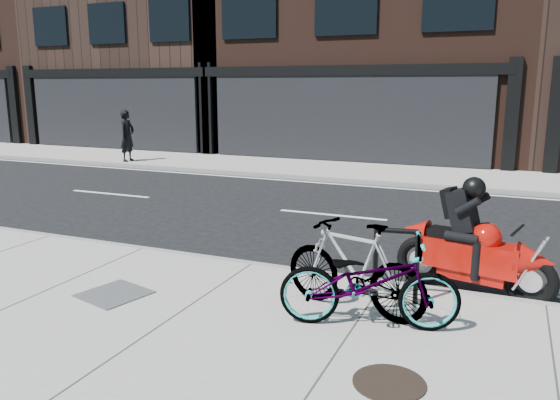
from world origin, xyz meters
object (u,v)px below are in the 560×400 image
at_px(utility_grate, 114,294).
at_px(bike_rack, 396,259).
at_px(bicycle_rear, 354,267).
at_px(bicycle_front, 369,282).
at_px(manhole_cover, 389,383).
at_px(pedestrian, 127,136).
at_px(motorcycle, 481,248).

bearing_deg(utility_grate, bike_rack, 19.30).
bearing_deg(bicycle_rear, bicycle_front, 53.01).
relative_size(bicycle_front, manhole_cover, 2.99).
relative_size(pedestrian, manhole_cover, 2.72).
distance_m(bike_rack, pedestrian, 14.45).
xyz_separation_m(manhole_cover, utility_grate, (-3.70, 0.75, 0.00)).
height_order(bicycle_front, pedestrian, pedestrian).
bearing_deg(bicycle_rear, bike_rack, 155.99).
xyz_separation_m(pedestrian, manhole_cover, (11.56, -11.03, -0.89)).
relative_size(motorcycle, utility_grate, 2.83).
xyz_separation_m(bike_rack, pedestrian, (-11.21, 9.10, 0.35)).
bearing_deg(bicycle_rear, pedestrian, -117.00).
distance_m(pedestrian, manhole_cover, 16.00).
relative_size(bicycle_rear, utility_grate, 2.46).
height_order(bicycle_front, bicycle_rear, bicycle_rear).
height_order(bike_rack, pedestrian, pedestrian).
xyz_separation_m(bicycle_front, motorcycle, (1.05, 1.81, 0.00)).
bearing_deg(pedestrian, utility_grate, -144.98).
bearing_deg(bicycle_front, motorcycle, -44.83).
bearing_deg(utility_grate, bicycle_rear, 12.92).
bearing_deg(pedestrian, motorcycle, -126.18).
relative_size(bicycle_rear, manhole_cover, 2.80).
relative_size(bicycle_front, bicycle_rear, 1.07).
bearing_deg(manhole_cover, pedestrian, 136.35).
height_order(bicycle_rear, utility_grate, bicycle_rear).
bearing_deg(bicycle_front, manhole_cover, -171.20).
relative_size(bicycle_front, utility_grate, 2.63).
distance_m(bicycle_front, utility_grate, 3.28).
xyz_separation_m(bicycle_front, bicycle_rear, (-0.26, 0.33, 0.04)).
height_order(bicycle_rear, manhole_cover, bicycle_rear).
bearing_deg(manhole_cover, motorcycle, 78.73).
distance_m(manhole_cover, utility_grate, 3.77).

